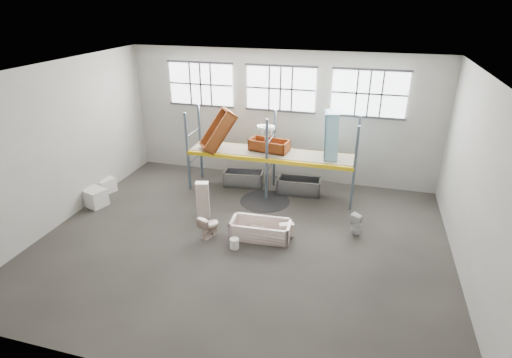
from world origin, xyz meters
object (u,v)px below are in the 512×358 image
(bathtub_beige, at_px, (261,229))
(toilet_white, at_px, (357,225))
(cistern_tall, at_px, (203,200))
(bucket, at_px, (234,243))
(steel_tub_left, at_px, (244,178))
(rust_tub_flat, at_px, (269,145))
(toilet_beige, at_px, (209,226))
(blue_tub_upright, at_px, (331,136))
(steel_tub_right, at_px, (299,186))
(carton_near, at_px, (95,197))

(bathtub_beige, xyz_separation_m, toilet_white, (2.81, 0.86, 0.11))
(cistern_tall, distance_m, bucket, 2.21)
(steel_tub_left, distance_m, rust_tub_flat, 1.89)
(rust_tub_flat, bearing_deg, toilet_white, -35.36)
(cistern_tall, xyz_separation_m, rust_tub_flat, (1.60, 2.56, 1.19))
(steel_tub_left, distance_m, bucket, 4.40)
(bucket, bearing_deg, toilet_beige, 154.93)
(toilet_beige, bearing_deg, blue_tub_upright, -108.61)
(cistern_tall, relative_size, toilet_white, 1.69)
(bathtub_beige, relative_size, toilet_beige, 2.57)
(toilet_beige, relative_size, steel_tub_right, 0.45)
(steel_tub_right, bearing_deg, toilet_white, -48.26)
(toilet_beige, height_order, carton_near, toilet_beige)
(steel_tub_left, height_order, rust_tub_flat, rust_tub_flat)
(bathtub_beige, xyz_separation_m, blue_tub_upright, (1.64, 3.17, 2.13))
(toilet_white, bearing_deg, steel_tub_left, -97.83)
(toilet_white, xyz_separation_m, steel_tub_left, (-4.41, 2.63, -0.10))
(steel_tub_right, height_order, carton_near, carton_near)
(toilet_white, height_order, rust_tub_flat, rust_tub_flat)
(toilet_beige, xyz_separation_m, steel_tub_right, (2.12, 3.69, -0.07))
(bathtub_beige, bearing_deg, steel_tub_left, 111.59)
(bathtub_beige, bearing_deg, toilet_white, 13.84)
(bathtub_beige, relative_size, bucket, 5.77)
(cistern_tall, height_order, carton_near, cistern_tall)
(cistern_tall, xyz_separation_m, steel_tub_left, (0.54, 2.80, -0.36))
(toilet_beige, height_order, toilet_white, toilet_white)
(bathtub_beige, height_order, carton_near, carton_near)
(bucket, bearing_deg, bathtub_beige, 53.82)
(blue_tub_upright, bearing_deg, cistern_tall, -146.78)
(toilet_beige, xyz_separation_m, rust_tub_flat, (0.98, 3.59, 1.47))
(toilet_white, distance_m, steel_tub_left, 5.14)
(bathtub_beige, distance_m, steel_tub_left, 3.84)
(rust_tub_flat, bearing_deg, cistern_tall, -122.06)
(steel_tub_left, relative_size, blue_tub_upright, 0.90)
(steel_tub_left, height_order, carton_near, carton_near)
(steel_tub_left, bearing_deg, toilet_beige, -88.84)
(cistern_tall, bearing_deg, bathtub_beige, -32.77)
(cistern_tall, bearing_deg, rust_tub_flat, 42.76)
(rust_tub_flat, distance_m, bucket, 4.36)
(cistern_tall, bearing_deg, bucket, -58.43)
(toilet_beige, bearing_deg, bucket, 178.38)
(toilet_white, height_order, carton_near, toilet_white)
(bathtub_beige, xyz_separation_m, steel_tub_left, (-1.61, 3.48, 0.01))
(cistern_tall, height_order, toilet_white, cistern_tall)
(toilet_white, height_order, steel_tub_left, toilet_white)
(toilet_beige, distance_m, toilet_white, 4.50)
(blue_tub_upright, bearing_deg, bathtub_beige, -117.44)
(rust_tub_flat, bearing_deg, toilet_beige, -105.30)
(blue_tub_upright, relative_size, carton_near, 2.32)
(bathtub_beige, distance_m, rust_tub_flat, 3.63)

